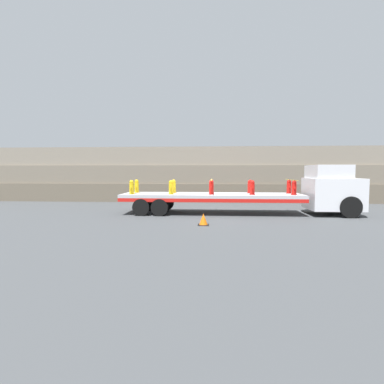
{
  "coord_description": "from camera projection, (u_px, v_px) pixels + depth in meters",
  "views": [
    {
      "loc": [
        0.09,
        -17.38,
        2.47
      ],
      "look_at": [
        -1.13,
        0.0,
        1.25
      ],
      "focal_mm": 28.0,
      "sensor_mm": 36.0,
      "label": 1
    }
  ],
  "objects": [
    {
      "name": "fire_hydrant_yellow_near_0",
      "position": [
        132.0,
        187.0,
        17.12
      ],
      "size": [
        0.32,
        0.56,
        0.8
      ],
      "color": "gold",
      "rests_on": "flatbed_trailer"
    },
    {
      "name": "traffic_cone",
      "position": [
        203.0,
        219.0,
        13.68
      ],
      "size": [
        0.5,
        0.5,
        0.54
      ],
      "color": "black",
      "rests_on": "ground_plane"
    },
    {
      "name": "truck_cab",
      "position": [
        334.0,
        189.0,
        16.89
      ],
      "size": [
        2.75,
        2.68,
        2.81
      ],
      "color": "silver",
      "rests_on": "ground_plane"
    },
    {
      "name": "fire_hydrant_red_far_4",
      "position": [
        289.0,
        187.0,
        17.6
      ],
      "size": [
        0.32,
        0.56,
        0.8
      ],
      "color": "red",
      "rests_on": "flatbed_trailer"
    },
    {
      "name": "fire_hydrant_red_far_3",
      "position": [
        250.0,
        187.0,
        17.76
      ],
      "size": [
        0.32,
        0.56,
        0.8
      ],
      "color": "red",
      "rests_on": "flatbed_trailer"
    },
    {
      "name": "fire_hydrant_yellow_near_1",
      "position": [
        171.0,
        187.0,
        16.96
      ],
      "size": [
        0.32,
        0.56,
        0.8
      ],
      "color": "gold",
      "rests_on": "flatbed_trailer"
    },
    {
      "name": "flatbed_trailer",
      "position": [
        201.0,
        197.0,
        17.44
      ],
      "size": [
        10.32,
        2.65,
        1.16
      ],
      "color": "#B2B2B7",
      "rests_on": "ground_plane"
    },
    {
      "name": "fire_hydrant_red_far_2",
      "position": [
        211.0,
        187.0,
        17.92
      ],
      "size": [
        0.32,
        0.56,
        0.8
      ],
      "color": "red",
      "rests_on": "flatbed_trailer"
    },
    {
      "name": "fire_hydrant_yellow_far_0",
      "position": [
        137.0,
        186.0,
        18.24
      ],
      "size": [
        0.32,
        0.56,
        0.8
      ],
      "color": "gold",
      "rests_on": "flatbed_trailer"
    },
    {
      "name": "cargo_strap_middle",
      "position": [
        292.0,
        180.0,
        17.02
      ],
      "size": [
        0.05,
        2.75,
        0.01
      ],
      "color": "yellow",
      "rests_on": "fire_hydrant_red_near_4"
    },
    {
      "name": "fire_hydrant_red_near_3",
      "position": [
        252.0,
        188.0,
        16.65
      ],
      "size": [
        0.32,
        0.56,
        0.8
      ],
      "color": "red",
      "rests_on": "flatbed_trailer"
    },
    {
      "name": "ground_plane",
      "position": [
        211.0,
        213.0,
        17.47
      ],
      "size": [
        120.0,
        120.0,
        0.0
      ],
      "primitive_type": "plane",
      "color": "#3F4244"
    },
    {
      "name": "cargo_strap_rear",
      "position": [
        211.0,
        180.0,
        17.33
      ],
      "size": [
        0.05,
        2.75,
        0.01
      ],
      "color": "yellow",
      "rests_on": "fire_hydrant_red_near_2"
    },
    {
      "name": "fire_hydrant_red_near_2",
      "position": [
        211.0,
        188.0,
        16.8
      ],
      "size": [
        0.32,
        0.56,
        0.8
      ],
      "color": "red",
      "rests_on": "flatbed_trailer"
    },
    {
      "name": "fire_hydrant_red_near_4",
      "position": [
        294.0,
        188.0,
        16.49
      ],
      "size": [
        0.32,
        0.56,
        0.8
      ],
      "color": "red",
      "rests_on": "flatbed_trailer"
    },
    {
      "name": "fire_hydrant_yellow_far_1",
      "position": [
        174.0,
        186.0,
        18.08
      ],
      "size": [
        0.32,
        0.56,
        0.8
      ],
      "color": "gold",
      "rests_on": "flatbed_trailer"
    },
    {
      "name": "rock_cliff",
      "position": [
        212.0,
        174.0,
        24.85
      ],
      "size": [
        60.0,
        3.3,
        4.4
      ],
      "color": "#665B4C",
      "rests_on": "ground_plane"
    }
  ]
}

